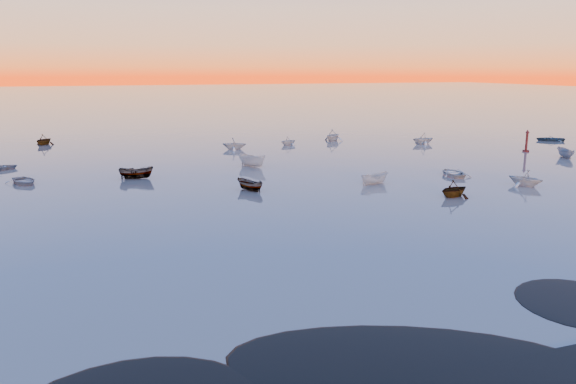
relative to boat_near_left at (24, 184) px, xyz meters
name	(u,v)px	position (x,y,z in m)	size (l,w,h in m)	color
ground	(163,127)	(21.72, 55.13, 0.00)	(600.00, 600.00, 0.00)	slate
mud_lobes	(449,344)	(21.72, -45.87, 0.01)	(140.00, 6.00, 0.07)	black
moored_fleet	(208,161)	(21.72, 8.13, 0.00)	(124.00, 58.00, 1.20)	#BAB9B5
boat_near_left	(24,184)	(0.00, 0.00, 0.00)	(4.26, 1.78, 1.07)	gray
boat_near_center	(374,184)	(35.64, -12.67, 0.00)	(3.46, 1.46, 1.20)	#BAB9B5
boat_near_right	(525,186)	(50.20, -18.98, 0.00)	(3.83, 1.72, 1.34)	#BAB9B5
channel_marker	(527,143)	(68.31, 0.97, 1.34)	(0.96, 0.96, 3.40)	#48110F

